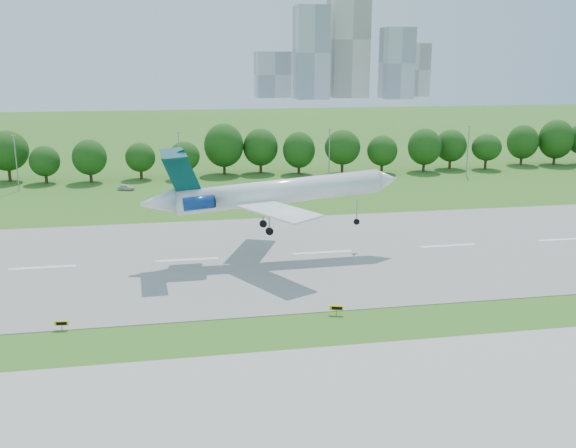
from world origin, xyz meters
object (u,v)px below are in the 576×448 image
Objects in this scene: service_vehicle_a at (182,186)px; taxi_sign_left at (61,323)px; airliner at (267,192)px; service_vehicle_b at (126,187)px.

taxi_sign_left is at bearing 161.00° from service_vehicle_a.
service_vehicle_a is (-11.32, 52.35, -9.06)m from airliner.
airliner reaches higher than taxi_sign_left.
taxi_sign_left is at bearing -161.21° from service_vehicle_b.
service_vehicle_a is 0.96× the size of service_vehicle_b.
airliner is 35.04m from taxi_sign_left.
service_vehicle_a is at bearing 98.56° from airliner.
taxi_sign_left is (-25.62, -22.19, -8.88)m from airliner.
service_vehicle_b is (-12.22, 1.04, 0.04)m from service_vehicle_a.
service_vehicle_a is 12.26m from service_vehicle_b.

